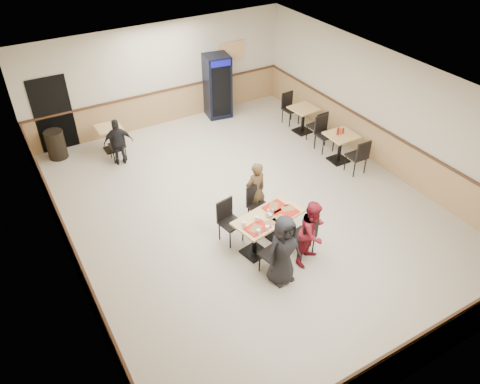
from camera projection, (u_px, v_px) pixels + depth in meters
ground at (248, 208)px, 10.93m from camera, size 10.00×10.00×0.00m
room_shell at (255, 124)px, 13.09m from camera, size 10.00×10.00×10.00m
main_table at (268, 226)px, 9.61m from camera, size 1.56×0.99×0.78m
main_chairs at (266, 228)px, 9.59m from camera, size 1.58×1.91×0.98m
diner_woman_left at (283, 250)px, 8.68m from camera, size 0.77×0.53×1.51m
diner_woman_right at (313, 232)px, 9.15m from camera, size 0.85×0.76×1.44m
diner_man_opposite at (256, 191)px, 10.28m from camera, size 0.54×0.37×1.43m
lone_diner at (119, 142)px, 12.14m from camera, size 0.81×0.48×1.28m
tabletop_clutter at (271, 217)px, 9.40m from camera, size 1.29×0.81×0.12m
side_table_near at (340, 143)px, 12.31m from camera, size 0.75×0.75×0.79m
side_table_near_chair_south at (357, 155)px, 11.89m from camera, size 0.47×0.47×1.00m
side_table_near_chair_north at (325, 134)px, 12.77m from camera, size 0.47×0.47×1.00m
side_table_far at (303, 116)px, 13.62m from camera, size 0.77×0.77×0.77m
side_table_far_chair_south at (316, 125)px, 13.21m from camera, size 0.49×0.49×0.98m
side_table_far_chair_north at (291, 109)px, 14.07m from camera, size 0.49×0.49×0.98m
condiment_caddy at (340, 131)px, 12.13m from camera, size 0.23×0.06×0.20m
back_table at (110, 135)px, 12.81m from camera, size 0.67×0.67×0.71m
back_table_chair_lone at (117, 145)px, 12.42m from camera, size 0.42×0.42×0.90m
pepsi_cooler at (217, 86)px, 14.24m from camera, size 0.83×0.83×1.93m
trash_bin at (56, 145)px, 12.53m from camera, size 0.50×0.50×0.79m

